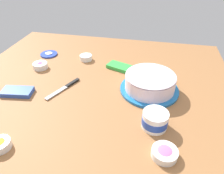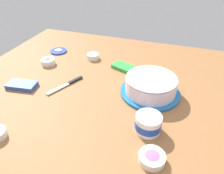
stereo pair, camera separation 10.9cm
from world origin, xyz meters
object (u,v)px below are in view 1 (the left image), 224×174
(sprinkle_bowl_pink, at_px, (165,153))
(candy_box_upper, at_px, (17,92))
(sprinkle_bowl_blue, at_px, (86,57))
(sprinkle_bowl_yellow, at_px, (0,144))
(frosting_tub_lid, at_px, (49,54))
(frosted_cake, at_px, (150,83))
(sprinkle_bowl_rainbow, at_px, (40,65))
(frosting_tub, at_px, (155,120))
(spreading_knife, at_px, (66,87))
(candy_box_lower, at_px, (119,67))

(sprinkle_bowl_pink, relative_size, candy_box_upper, 0.63)
(sprinkle_bowl_blue, bearing_deg, sprinkle_bowl_yellow, 82.23)
(frosting_tub_lid, xyz_separation_m, sprinkle_bowl_blue, (-0.28, 0.02, 0.01))
(frosted_cake, xyz_separation_m, sprinkle_bowl_rainbow, (0.69, -0.11, -0.03))
(frosting_tub, bearing_deg, sprinkle_bowl_pink, 106.44)
(sprinkle_bowl_yellow, relative_size, sprinkle_bowl_rainbow, 0.87)
(sprinkle_bowl_yellow, bearing_deg, sprinkle_bowl_rainbow, -76.59)
(frosting_tub_lid, relative_size, sprinkle_bowl_yellow, 1.48)
(frosting_tub_lid, bearing_deg, candy_box_upper, 95.01)
(frosted_cake, height_order, frosting_tub_lid, frosted_cake)
(frosting_tub_lid, distance_m, spreading_knife, 0.45)
(frosting_tub_lid, distance_m, sprinkle_bowl_pink, 1.06)
(frosting_tub, relative_size, sprinkle_bowl_blue, 1.38)
(sprinkle_bowl_yellow, bearing_deg, candy_box_lower, -116.08)
(sprinkle_bowl_pink, bearing_deg, candy_box_lower, -65.52)
(frosted_cake, bearing_deg, candy_box_lower, -45.57)
(sprinkle_bowl_blue, distance_m, sprinkle_bowl_yellow, 0.78)
(sprinkle_bowl_yellow, bearing_deg, candy_box_upper, -67.74)
(sprinkle_bowl_rainbow, xyz_separation_m, candy_box_upper, (-0.01, 0.27, -0.01))
(candy_box_upper, bearing_deg, sprinkle_bowl_yellow, 104.70)
(frosted_cake, relative_size, sprinkle_bowl_yellow, 3.94)
(frosted_cake, height_order, sprinkle_bowl_rainbow, frosted_cake)
(sprinkle_bowl_pink, height_order, candy_box_upper, sprinkle_bowl_pink)
(spreading_knife, xyz_separation_m, candy_box_upper, (0.23, 0.10, 0.01))
(spreading_knife, height_order, sprinkle_bowl_rainbow, sprinkle_bowl_rainbow)
(frosting_tub_lid, distance_m, sprinkle_bowl_rainbow, 0.19)
(frosting_tub_lid, distance_m, sprinkle_bowl_blue, 0.28)
(sprinkle_bowl_pink, bearing_deg, spreading_knife, -33.18)
(frosting_tub, relative_size, sprinkle_bowl_yellow, 1.41)
(frosting_tub, height_order, sprinkle_bowl_yellow, frosting_tub)
(frosted_cake, distance_m, spreading_knife, 0.46)
(candy_box_upper, bearing_deg, sprinkle_bowl_rainbow, -95.73)
(frosting_tub, height_order, sprinkle_bowl_blue, frosting_tub)
(frosted_cake, relative_size, sprinkle_bowl_rainbow, 3.45)
(frosting_tub, height_order, spreading_knife, frosting_tub)
(frosting_tub_lid, height_order, candy_box_upper, candy_box_upper)
(sprinkle_bowl_blue, xyz_separation_m, sprinkle_bowl_rainbow, (0.25, 0.16, 0.00))
(frosting_tub_lid, relative_size, sprinkle_bowl_rainbow, 1.29)
(sprinkle_bowl_blue, relative_size, sprinkle_bowl_rainbow, 0.90)
(frosting_tub_lid, relative_size, spreading_knife, 0.53)
(spreading_knife, bearing_deg, sprinkle_bowl_rainbow, -35.42)
(candy_box_upper, bearing_deg, candy_box_lower, -149.75)
(frosting_tub_lid, relative_size, sprinkle_bowl_pink, 1.18)
(frosting_tub, bearing_deg, frosting_tub_lid, -36.18)
(sprinkle_bowl_blue, bearing_deg, sprinkle_bowl_rainbow, 33.39)
(frosted_cake, xyz_separation_m, frosting_tub, (-0.04, 0.26, -0.01))
(frosting_tub, xyz_separation_m, sprinkle_bowl_blue, (0.48, -0.53, -0.02))
(spreading_knife, bearing_deg, candy_box_upper, 24.17)
(sprinkle_bowl_rainbow, distance_m, candy_box_upper, 0.27)
(sprinkle_bowl_yellow, bearing_deg, frosted_cake, -137.49)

